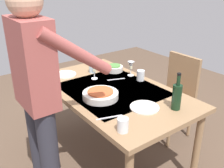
# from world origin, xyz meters

# --- Properties ---
(ground_plane) EXTENTS (6.00, 6.00, 0.00)m
(ground_plane) POSITION_xyz_m (0.00, 0.00, 0.00)
(ground_plane) COLOR brown
(dining_table) EXTENTS (1.53, 0.90, 0.76)m
(dining_table) POSITION_xyz_m (0.00, 0.00, 0.68)
(dining_table) COLOR #93704C
(dining_table) RESTS_ON ground_plane
(chair_near) EXTENTS (0.40, 0.40, 0.91)m
(chair_near) POSITION_xyz_m (-0.06, -0.83, 0.53)
(chair_near) COLOR brown
(chair_near) RESTS_ON ground_plane
(person_server) EXTENTS (0.42, 0.61, 1.69)m
(person_server) POSITION_xyz_m (-0.11, 0.71, 0.96)
(person_server) COLOR #2D2D38
(person_server) RESTS_ON ground_plane
(wine_bottle) EXTENTS (0.07, 0.07, 0.30)m
(wine_bottle) POSITION_xyz_m (-0.59, -0.17, 0.87)
(wine_bottle) COLOR black
(wine_bottle) RESTS_ON dining_table
(wine_glass_left) EXTENTS (0.07, 0.07, 0.15)m
(wine_glass_left) POSITION_xyz_m (0.15, -0.35, 0.86)
(wine_glass_left) COLOR white
(wine_glass_left) RESTS_ON dining_table
(wine_glass_right) EXTENTS (0.07, 0.07, 0.15)m
(wine_glass_right) POSITION_xyz_m (0.30, -0.01, 0.86)
(wine_glass_right) COLOR white
(wine_glass_right) RESTS_ON dining_table
(water_cup_near_left) EXTENTS (0.07, 0.07, 0.10)m
(water_cup_near_left) POSITION_xyz_m (0.46, -0.08, 0.81)
(water_cup_near_left) COLOR silver
(water_cup_near_left) RESTS_ON dining_table
(water_cup_near_right) EXTENTS (0.08, 0.08, 0.10)m
(water_cup_near_right) POSITION_xyz_m (0.00, -0.35, 0.81)
(water_cup_near_right) COLOR silver
(water_cup_near_right) RESTS_ON dining_table
(water_cup_far_left) EXTENTS (0.08, 0.08, 0.10)m
(water_cup_far_left) POSITION_xyz_m (-0.58, 0.34, 0.81)
(water_cup_far_left) COLOR silver
(water_cup_far_left) RESTS_ON dining_table
(serving_bowl_pasta) EXTENTS (0.30, 0.30, 0.07)m
(serving_bowl_pasta) POSITION_xyz_m (-0.09, 0.19, 0.79)
(serving_bowl_pasta) COLOR silver
(serving_bowl_pasta) RESTS_ON dining_table
(side_bowl_salad) EXTENTS (0.18, 0.18, 0.07)m
(side_bowl_salad) POSITION_xyz_m (0.35, -0.30, 0.79)
(side_bowl_salad) COLOR silver
(side_bowl_salad) RESTS_ON dining_table
(dinner_plate_near) EXTENTS (0.23, 0.23, 0.01)m
(dinner_plate_near) POSITION_xyz_m (-0.43, 0.01, 0.76)
(dinner_plate_near) COLOR silver
(dinner_plate_near) RESTS_ON dining_table
(dinner_plate_far) EXTENTS (0.23, 0.23, 0.01)m
(dinner_plate_far) POSITION_xyz_m (0.57, 0.18, 0.76)
(dinner_plate_far) COLOR silver
(dinner_plate_far) RESTS_ON dining_table
(table_knife) EXTENTS (0.07, 0.19, 0.00)m
(table_knife) POSITION_xyz_m (-0.39, 0.31, 0.76)
(table_knife) COLOR silver
(table_knife) RESTS_ON dining_table
(table_fork) EXTENTS (0.08, 0.17, 0.00)m
(table_fork) POSITION_xyz_m (0.16, -0.17, 0.76)
(table_fork) COLOR silver
(table_fork) RESTS_ON dining_table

